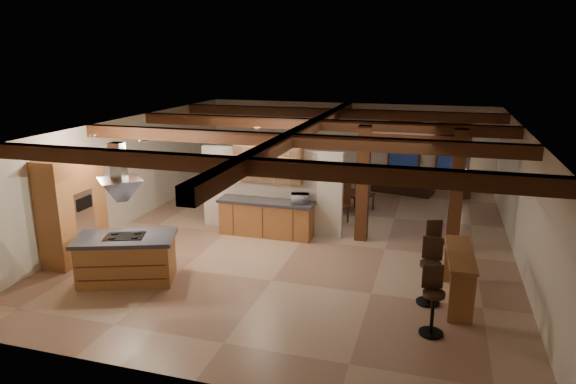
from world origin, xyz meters
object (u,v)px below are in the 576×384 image
sofa (403,184)px  kitchen_island (127,258)px  bar_counter (459,268)px  dining_table (330,202)px

sofa → kitchen_island: bearing=73.2°
bar_counter → dining_table: bearing=125.5°
kitchen_island → bar_counter: size_ratio=1.16×
kitchen_island → dining_table: size_ratio=1.31×
sofa → bar_counter: bearing=114.5°
kitchen_island → sofa: 10.00m
kitchen_island → bar_counter: bearing=8.7°
bar_counter → sofa: bearing=101.8°
dining_table → sofa: (1.89, 2.81, -0.01)m
kitchen_island → dining_table: (3.03, 5.90, -0.20)m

